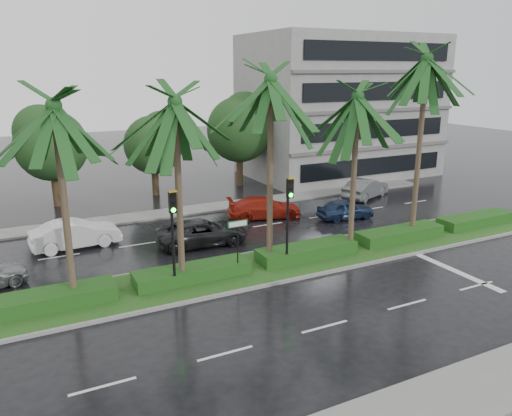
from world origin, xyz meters
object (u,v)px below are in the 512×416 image
signal_median_left (173,225)px  car_grey (366,188)px  car_blue (345,209)px  car_darkgrey (202,232)px  car_red (264,207)px  car_white (75,234)px  street_sign (238,234)px

signal_median_left → car_grey: bearing=27.9°
car_blue → car_grey: bearing=-44.3°
car_blue → car_grey: 5.78m
car_grey → car_darkgrey: bearing=82.6°
car_red → car_blue: (4.50, -2.52, -0.06)m
car_white → car_grey: bearing=-89.6°
car_darkgrey → car_blue: bearing=-83.0°
street_sign → car_darkgrey: bearing=87.9°
car_blue → car_darkgrey: bearing=99.4°
car_red → car_blue: bearing=-104.0°
signal_median_left → street_sign: signal_median_left is taller
car_darkgrey → car_grey: car_grey is taller
car_red → car_blue: car_red is taller
car_darkgrey → car_red: (5.32, 2.96, -0.01)m
car_grey → signal_median_left: bearing=94.6°
signal_median_left → street_sign: bearing=3.5°
signal_median_left → car_white: 8.61m
street_sign → car_blue: bearing=28.5°
car_darkgrey → car_white: bearing=71.7°
car_white → car_darkgrey: size_ratio=0.93×
street_sign → car_darkgrey: (0.18, 4.99, -1.44)m
car_red → car_grey: bearing=-67.7°
car_white → car_darkgrey: (6.18, -2.58, -0.07)m
car_white → signal_median_left: bearing=-162.6°
signal_median_left → car_white: (-3.00, 7.75, -2.24)m
car_white → car_red: size_ratio=0.98×
signal_median_left → street_sign: (3.00, 0.18, -0.87)m
street_sign → car_blue: (10.00, 5.43, -1.51)m
car_red → car_grey: (9.00, 1.11, 0.06)m
car_darkgrey → street_sign: bearing=-177.7°
signal_median_left → car_grey: size_ratio=0.98×
signal_median_left → car_darkgrey: signal_median_left is taller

